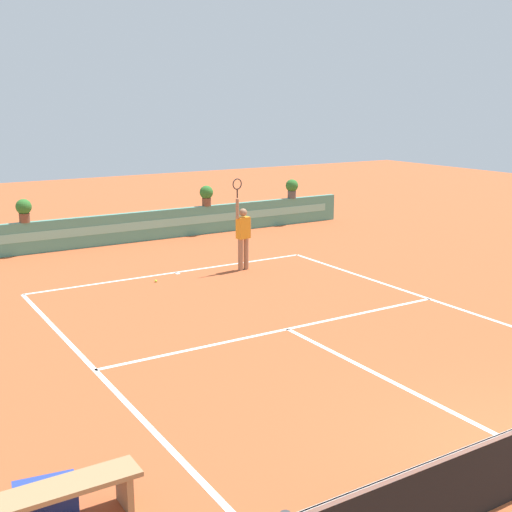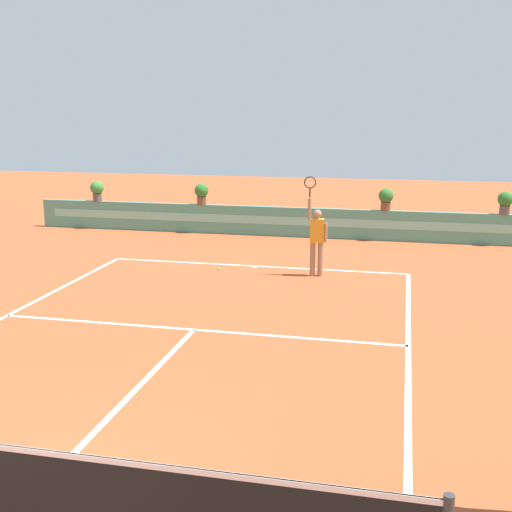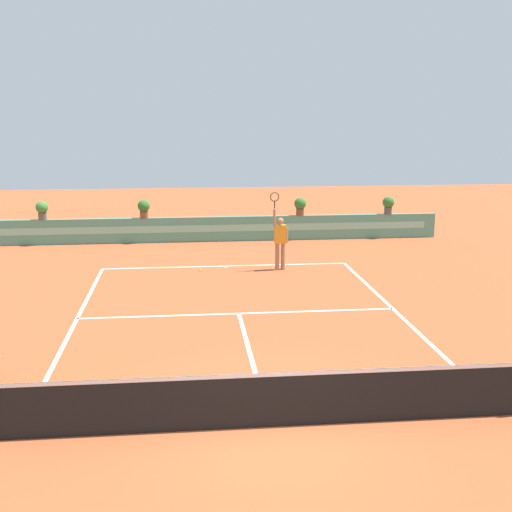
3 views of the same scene
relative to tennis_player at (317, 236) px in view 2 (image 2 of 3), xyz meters
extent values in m
plane|color=#A84C28|center=(-1.76, -5.19, -1.05)|extent=(60.00, 60.00, 0.00)
cube|color=white|center=(-1.76, 0.70, -1.05)|extent=(8.22, 0.10, 0.01)
cube|color=white|center=(-1.76, -4.79, -1.05)|extent=(8.22, 0.10, 0.01)
cube|color=white|center=(-1.76, -7.99, -1.05)|extent=(0.10, 6.40, 0.01)
cube|color=white|center=(2.35, -5.25, -1.05)|extent=(0.10, 11.89, 0.01)
cube|color=white|center=(-1.76, 0.60, -1.05)|extent=(0.10, 0.20, 0.01)
cube|color=#4C8E7A|center=(-1.76, 5.20, -0.55)|extent=(18.00, 0.20, 1.00)
cube|color=#7ABCA8|center=(-1.76, 5.09, -0.50)|extent=(17.10, 0.01, 0.28)
cylinder|color=#9E7051|center=(0.11, 0.01, -0.60)|extent=(0.14, 0.14, 0.90)
cylinder|color=#9E7051|center=(-0.09, -0.01, -0.60)|extent=(0.14, 0.14, 0.90)
cube|color=orange|center=(0.01, 0.00, 0.15)|extent=(0.39, 0.26, 0.60)
sphere|color=#9E7051|center=(0.01, 0.00, 0.58)|extent=(0.22, 0.22, 0.22)
cylinder|color=#9E7051|center=(-0.19, -0.02, 0.70)|extent=(0.09, 0.09, 0.55)
cylinder|color=black|center=(-0.19, -0.02, 1.12)|extent=(0.04, 0.04, 0.24)
torus|color=#262626|center=(-0.19, -0.02, 1.38)|extent=(0.31, 0.07, 0.31)
cylinder|color=#9E7051|center=(0.22, 0.03, 0.10)|extent=(0.09, 0.09, 0.50)
sphere|color=#CCE033|center=(-2.63, 0.05, -1.02)|extent=(0.07, 0.07, 0.07)
cylinder|color=brown|center=(1.57, 5.20, 0.09)|extent=(0.32, 0.32, 0.28)
sphere|color=#2D6B28|center=(1.57, 5.20, 0.43)|extent=(0.48, 0.48, 0.48)
cylinder|color=#514C47|center=(-8.64, 5.20, 0.09)|extent=(0.32, 0.32, 0.28)
sphere|color=#387F33|center=(-8.64, 5.20, 0.43)|extent=(0.48, 0.48, 0.48)
cylinder|color=#514C47|center=(5.25, 5.20, 0.09)|extent=(0.32, 0.32, 0.28)
sphere|color=#2D6B28|center=(5.25, 5.20, 0.43)|extent=(0.48, 0.48, 0.48)
cylinder|color=brown|center=(-4.71, 5.20, 0.09)|extent=(0.32, 0.32, 0.28)
sphere|color=#2D6B28|center=(-4.71, 5.20, 0.43)|extent=(0.48, 0.48, 0.48)
camera|label=1|loc=(-9.17, -15.54, 3.57)|focal=46.41mm
camera|label=2|loc=(2.15, -16.49, 3.19)|focal=46.12mm
camera|label=3|loc=(-3.09, -21.35, 4.07)|focal=46.83mm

